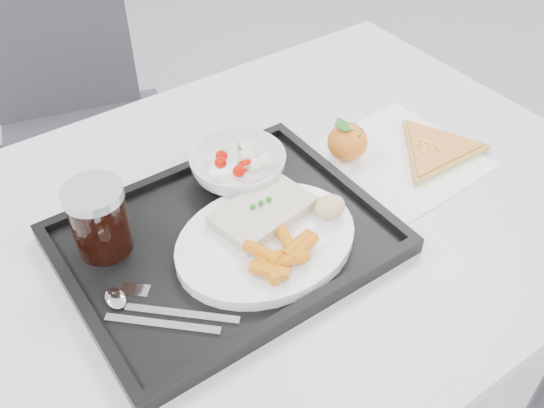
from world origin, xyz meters
TOP-DOWN VIEW (x-y plane):
  - table at (0.00, 0.30)m, footprint 1.20×0.80m
  - chair at (-0.02, 1.08)m, footprint 0.52×0.52m
  - tray at (-0.05, 0.28)m, footprint 0.45×0.35m
  - dinner_plate at (-0.01, 0.23)m, footprint 0.27×0.27m
  - fish_fillet at (0.01, 0.27)m, footprint 0.16×0.11m
  - bread_roll at (0.09, 0.21)m, footprint 0.06×0.05m
  - salad_bowl at (0.03, 0.38)m, footprint 0.15×0.15m
  - cola_glass at (-0.20, 0.36)m, footprint 0.08×0.08m
  - cutlery at (-0.20, 0.22)m, footprint 0.14×0.15m
  - napkin at (0.29, 0.28)m, footprint 0.26×0.25m
  - tangerine at (0.22, 0.33)m, footprint 0.08×0.08m
  - pizza_slice at (0.36, 0.25)m, footprint 0.28×0.28m
  - carrot_pile at (-0.02, 0.18)m, footprint 0.11×0.09m
  - salad_contents at (0.05, 0.37)m, footprint 0.08×0.07m

SIDE VIEW (x-z plane):
  - chair at x=-0.02m, z-range 0.07..1.00m
  - table at x=0.00m, z-range 0.31..1.06m
  - napkin at x=0.29m, z-range 0.75..0.75m
  - tray at x=-0.05m, z-range 0.75..0.77m
  - pizza_slice at x=0.36m, z-range 0.75..0.77m
  - cutlery at x=-0.20m, z-range 0.76..0.77m
  - dinner_plate at x=-0.01m, z-range 0.77..0.78m
  - tangerine at x=0.22m, z-range 0.75..0.82m
  - salad_bowl at x=0.03m, z-range 0.77..0.81m
  - fish_fillet at x=0.01m, z-range 0.78..0.81m
  - carrot_pile at x=-0.02m, z-range 0.78..0.81m
  - bread_roll at x=0.09m, z-range 0.78..0.81m
  - salad_contents at x=0.05m, z-range 0.79..0.81m
  - cola_glass at x=-0.20m, z-range 0.77..0.88m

